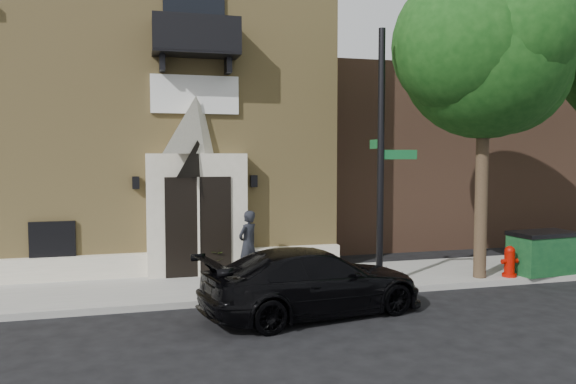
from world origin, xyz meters
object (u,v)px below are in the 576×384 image
Objects in this scene: street_sign at (381,158)px; pedestrian_near at (248,244)px; fire_hydrant at (510,262)px; black_sedan at (313,282)px; dumpster at (543,252)px.

pedestrian_near is (-2.90, 1.79, -2.23)m from street_sign.
fire_hydrant is 0.47× the size of pedestrian_near.
black_sedan reaches higher than dumpster.
street_sign is 4.55m from fire_hydrant.
dumpster is (6.94, 1.56, 0.03)m from black_sedan.
street_sign is at bearing -179.85° from fire_hydrant.
fire_hydrant is 6.82m from pedestrian_near.
pedestrian_near is (-7.69, 1.65, 0.29)m from dumpster.
street_sign reaches higher than dumpster.
street_sign is at bearing 110.33° from pedestrian_near.
black_sedan reaches higher than fire_hydrant.
street_sign reaches higher than pedestrian_near.
dumpster is at bearing 129.91° from pedestrian_near.
black_sedan is at bearing -166.18° from fire_hydrant.
dumpster is (1.12, 0.13, 0.17)m from fire_hydrant.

